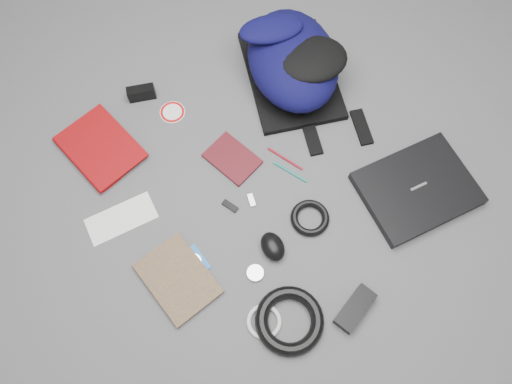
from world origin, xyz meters
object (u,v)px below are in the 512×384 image
compact_camera (141,93)px  power_brick (355,309)px  backpack (293,60)px  textbook_red (76,166)px  mouse (273,246)px  dvd_case (232,159)px  laptop (417,189)px  comic_book (154,297)px

compact_camera → power_brick: bearing=-59.2°
compact_camera → backpack: bearing=-2.8°
backpack → power_brick: bearing=-91.5°
backpack → textbook_red: size_ratio=1.74×
backpack → mouse: bearing=-109.3°
dvd_case → compact_camera: bearing=94.4°
mouse → power_brick: (0.10, -0.28, -0.01)m
textbook_red → dvd_case: bearing=-39.6°
laptop → dvd_case: laptop is taller
comic_book → mouse: 0.38m
comic_book → dvd_case: 0.51m
compact_camera → power_brick: (0.17, -0.99, -0.01)m
backpack → power_brick: (-0.31, -0.77, -0.08)m
laptop → mouse: size_ratio=3.67×
textbook_red → comic_book: bearing=-99.0°
laptop → power_brick: (-0.40, -0.19, -0.00)m
textbook_red → comic_book: (0.01, -0.51, -0.01)m
comic_book → dvd_case: (0.43, 0.26, -0.00)m
laptop → textbook_red: laptop is taller
backpack → comic_book: 0.89m
textbook_red → power_brick: size_ratio=1.93×
compact_camera → comic_book: bearing=-94.3°
backpack → laptop: size_ratio=1.34×
laptop → dvd_case: (-0.44, 0.42, -0.01)m
mouse → power_brick: size_ratio=0.68×
laptop → power_brick: same height
backpack → mouse: size_ratio=4.92×
mouse → backpack: bearing=58.0°
textbook_red → dvd_case: size_ratio=1.60×
backpack → mouse: 0.64m
compact_camera → mouse: size_ratio=0.99×
dvd_case → backpack: bearing=10.2°
textbook_red → comic_book: 0.51m
dvd_case → comic_book: bearing=-164.2°
textbook_red → compact_camera: bearing=11.9°
dvd_case → compact_camera: compact_camera is taller
laptop → mouse: mouse is taller
compact_camera → dvd_case: bearing=-49.6°
power_brick → backpack: bearing=50.3°
backpack → textbook_red: 0.80m
backpack → comic_book: size_ratio=1.98×
comic_book → compact_camera: compact_camera is taller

